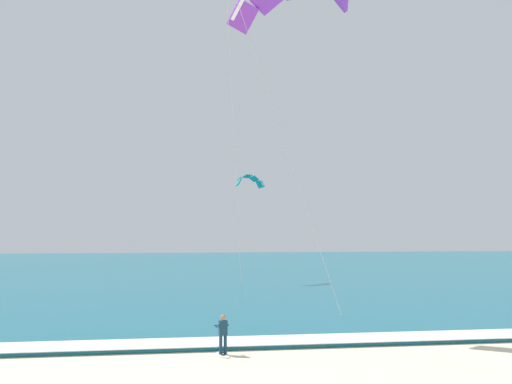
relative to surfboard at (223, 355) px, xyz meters
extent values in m
cube|color=#146075|center=(0.32, 60.84, 0.07)|extent=(200.00, 120.00, 0.20)
cube|color=white|center=(0.32, 1.84, 0.19)|extent=(200.00, 2.32, 0.04)
ellipsoid|color=white|center=(0.00, 0.00, 0.00)|extent=(0.71, 1.46, 0.05)
cube|color=black|center=(0.00, 0.24, 0.04)|extent=(0.17, 0.09, 0.04)
cube|color=black|center=(0.00, -0.24, 0.04)|extent=(0.17, 0.09, 0.04)
cylinder|color=#143347|center=(-0.10, -0.02, 0.39)|extent=(0.14, 0.14, 0.84)
cylinder|color=#143347|center=(0.10, 0.02, 0.39)|extent=(0.14, 0.14, 0.84)
cube|color=#143347|center=(0.00, 0.00, 1.11)|extent=(0.37, 0.26, 0.60)
sphere|color=#9E704C|center=(0.00, 0.00, 1.55)|extent=(0.22, 0.22, 0.22)
cylinder|color=#143347|center=(-0.21, 0.12, 1.16)|extent=(0.19, 0.51, 0.22)
cylinder|color=#143347|center=(0.14, 0.19, 1.16)|extent=(0.19, 0.51, 0.22)
cylinder|color=black|center=(-0.08, 0.37, 1.16)|extent=(0.55, 0.15, 0.04)
cube|color=#3F3F42|center=(-0.02, 0.12, 0.89)|extent=(0.13, 0.10, 0.10)
cube|color=purple|center=(1.59, 6.22, 17.06)|extent=(1.82, 1.21, 1.74)
cube|color=white|center=(1.30, 5.88, 17.40)|extent=(0.84, 0.74, 1.33)
cylinder|color=#B2B2B7|center=(3.00, 1.42, 9.11)|extent=(5.87, 2.12, 15.89)
cylinder|color=#B2B2B7|center=(0.83, 3.30, 9.11)|extent=(1.54, 5.87, 15.89)
cube|color=teal|center=(6.96, 34.07, 10.18)|extent=(0.98, 0.75, 0.90)
cube|color=white|center=(7.13, 33.85, 10.33)|extent=(0.48, 0.40, 0.72)
cube|color=teal|center=(6.28, 33.84, 10.73)|extent=(1.08, 0.94, 0.71)
cube|color=white|center=(6.45, 33.63, 10.88)|extent=(0.65, 0.54, 0.47)
cube|color=teal|center=(5.53, 33.37, 10.92)|extent=(1.08, 1.05, 0.37)
cube|color=white|center=(5.70, 33.16, 11.07)|extent=(0.71, 0.59, 0.11)
cube|color=teal|center=(4.89, 32.77, 10.73)|extent=(0.94, 1.03, 0.71)
cube|color=white|center=(5.05, 32.56, 10.88)|extent=(0.65, 0.53, 0.47)
cube|color=teal|center=(4.49, 32.18, 10.18)|extent=(0.69, 0.94, 0.90)
cube|color=white|center=(4.65, 31.96, 10.33)|extent=(0.46, 0.39, 0.72)
camera|label=1|loc=(-2.26, -24.38, 5.10)|focal=40.15mm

